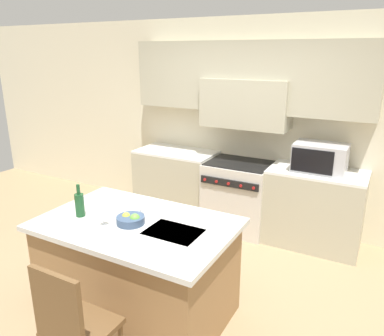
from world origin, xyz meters
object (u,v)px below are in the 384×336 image
range_stove (238,196)px  fruit_bowl (131,220)px  microwave (320,158)px  wine_bottle (80,204)px  wine_glass_near (103,213)px  wine_glass_far (140,203)px  island_chair (72,325)px

range_stove → fruit_bowl: bearing=-94.3°
microwave → wine_bottle: 2.70m
wine_bottle → wine_glass_near: (0.31, -0.05, -0.00)m
microwave → wine_glass_far: microwave is taller
wine_bottle → fruit_bowl: bearing=10.1°
wine_glass_near → island_chair: bearing=-64.9°
wine_glass_far → island_chair: bearing=-79.2°
island_chair → fruit_bowl: 0.95m
island_chair → wine_glass_near: 0.91m
microwave → wine_glass_near: 2.57m
island_chair → wine_glass_far: 1.15m
wine_bottle → wine_glass_near: wine_bottle is taller
fruit_bowl → microwave: bearing=61.6°
range_stove → island_chair: bearing=-89.8°
wine_glass_near → wine_glass_far: (0.14, 0.31, 0.00)m
microwave → island_chair: (-0.96, -2.95, -0.53)m
wine_glass_near → wine_glass_far: size_ratio=1.00×
island_chair → wine_glass_near: size_ratio=6.35×
island_chair → fruit_bowl: bearing=100.8°
island_chair → wine_bottle: wine_bottle is taller
island_chair → wine_bottle: bearing=129.9°
range_stove → wine_glass_near: size_ratio=5.68×
microwave → island_chair: microwave is taller
range_stove → wine_glass_near: (-0.33, -2.20, 0.55)m
microwave → wine_bottle: bearing=-126.6°
island_chair → wine_glass_far: bearing=100.8°
fruit_bowl → island_chair: bearing=-79.2°
wine_glass_far → wine_bottle: bearing=-149.1°
wine_bottle → wine_glass_near: 0.31m
range_stove → wine_glass_far: 1.97m
microwave → wine_glass_near: (-1.31, -2.22, -0.10)m
microwave → wine_glass_near: bearing=-120.5°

